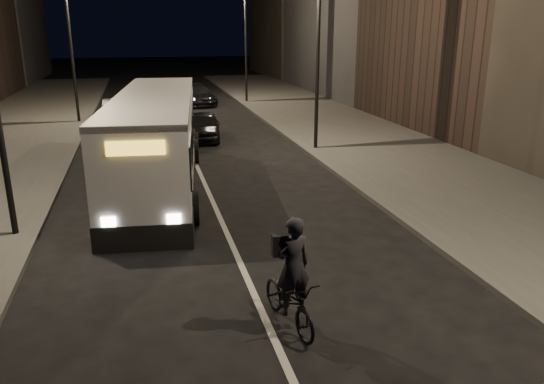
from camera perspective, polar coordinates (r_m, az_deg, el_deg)
ground at (r=12.13m, az=-2.56°, el=-9.60°), size 180.00×180.00×0.00m
sidewalk_right at (r=27.33m, az=9.16°, el=5.81°), size 7.00×70.00×0.16m
streetlight_right_mid at (r=23.78m, az=4.38°, el=17.08°), size 1.20×0.44×8.12m
streetlight_right_far at (r=39.30m, az=-3.26°, el=17.26°), size 1.20×0.44×8.12m
streetlight_left_far at (r=32.76m, az=-20.53°, el=16.19°), size 1.20×0.44×8.12m
city_bus at (r=19.23m, az=-12.33°, el=5.84°), size 3.86×12.22×3.24m
cyclist_on_bicycle at (r=10.12m, az=1.97°, el=-10.58°), size 1.06×2.08×2.29m
car_near at (r=27.06m, az=-7.39°, el=7.07°), size 2.10×4.16×1.36m
car_mid at (r=34.54m, az=-16.55°, el=8.65°), size 1.33×3.76×1.24m
car_far at (r=39.31m, az=-7.95°, el=10.29°), size 2.53×4.92×1.36m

